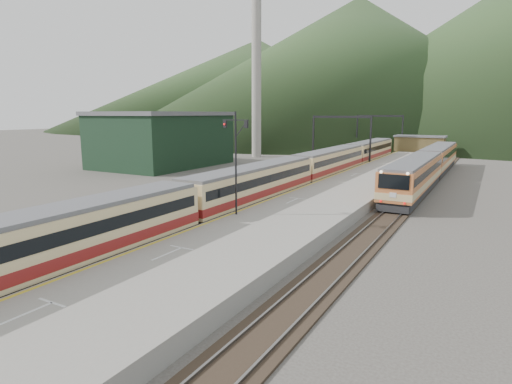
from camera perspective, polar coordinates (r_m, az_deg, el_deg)
The scene contains 18 objects.
ground at distance 22.87m, azimuth -29.36°, elevation -12.31°, with size 400.00×400.00×0.00m, color #47423D.
track_main at distance 54.50m, azimuth 9.04°, elevation 1.59°, with size 2.60×200.00×0.23m.
track_far at distance 56.39m, azimuth 4.27°, elevation 1.99°, with size 2.60×200.00×0.23m.
track_second at distance 51.75m, azimuth 21.07°, elevation 0.55°, with size 2.60×200.00×0.23m.
platform at distance 50.89m, azimuth 14.19°, elevation 1.27°, with size 8.00×100.00×1.00m, color gray.
gantry_near at distance 69.04m, azimuth 11.29°, elevation 7.96°, with size 9.55×0.25×8.00m.
gantry_far at distance 93.12m, azimuth 16.12°, elevation 8.35°, with size 9.55×0.25×8.00m.
warehouse at distance 70.31m, azimuth -12.33°, elevation 6.93°, with size 14.50×20.50×8.60m.
smokestack at distance 83.39m, azimuth 0.06°, elevation 15.03°, with size 1.80×1.80×30.00m, color #9E998E.
station_shed at distance 89.72m, azimuth 21.01°, elevation 6.07°, with size 9.40×4.40×3.10m.
hill_a at distance 210.08m, azimuth 13.41°, elevation 16.09°, with size 180.00×180.00×60.00m, color #334927.
hill_d at distance 286.96m, azimuth 0.28°, elevation 14.27°, with size 200.00×200.00×55.00m, color #334927.
main_train at distance 47.02m, azimuth 5.79°, elevation 2.66°, with size 2.90×79.61×3.55m.
second_train at distance 56.91m, azimuth 22.01°, elevation 3.37°, with size 3.02×41.16×3.69m.
signal_mast at distance 30.85m, azimuth -2.72°, elevation 5.23°, with size 2.20×0.23×7.46m.
short_signal_b at distance 44.59m, azimuth 1.47°, elevation 1.58°, with size 0.24×0.19×2.27m.
short_signal_c at distance 36.32m, azimuth -16.29°, elevation -0.87°, with size 0.23×0.17×2.27m.
worker at distance 33.69m, azimuth -20.09°, elevation -3.08°, with size 0.60×0.39×1.64m, color #252A34.
Camera 1 is at (18.48, -10.60, 8.32)m, focal length 30.00 mm.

